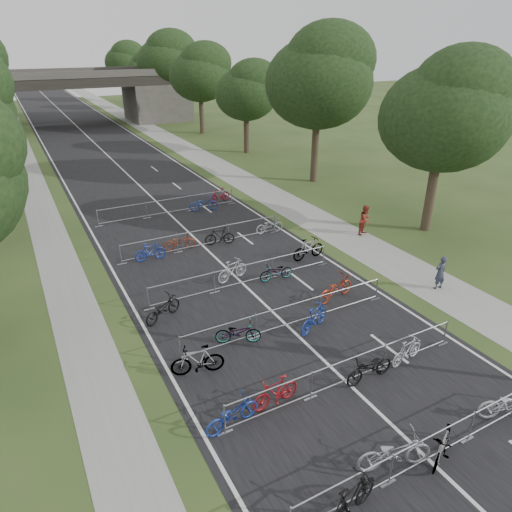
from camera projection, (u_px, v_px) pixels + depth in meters
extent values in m
cube|color=black|center=(98.00, 147.00, 49.55)|extent=(11.00, 140.00, 0.01)
cube|color=gray|center=(169.00, 140.00, 52.97)|extent=(3.00, 140.00, 0.01)
cube|color=gray|center=(23.00, 154.00, 46.34)|extent=(2.00, 140.00, 0.01)
cube|color=silver|center=(98.00, 147.00, 49.55)|extent=(0.12, 140.00, 0.00)
cube|color=#3E3C38|center=(157.00, 101.00, 65.31)|extent=(8.00, 8.00, 5.00)
cube|color=black|center=(69.00, 82.00, 59.06)|extent=(30.00, 8.00, 1.20)
cube|color=#3E3C38|center=(72.00, 75.00, 55.61)|extent=(30.00, 0.40, 0.90)
cube|color=#3E3C38|center=(64.00, 72.00, 61.64)|extent=(30.00, 0.40, 0.90)
cylinder|color=#33261C|center=(431.00, 194.00, 27.13)|extent=(0.56, 0.56, 4.48)
ellipsoid|color=black|center=(444.00, 118.00, 25.24)|extent=(7.17, 7.17, 5.88)
sphere|color=black|center=(464.00, 91.00, 24.48)|extent=(5.73, 5.73, 5.73)
sphere|color=black|center=(428.00, 134.00, 25.81)|extent=(4.66, 4.66, 4.66)
cylinder|color=#33261C|center=(315.00, 150.00, 36.53)|extent=(0.56, 0.56, 5.11)
ellipsoid|color=black|center=(318.00, 84.00, 34.37)|extent=(8.18, 8.18, 6.70)
sphere|color=black|center=(330.00, 60.00, 33.52)|extent=(6.54, 6.54, 6.54)
sphere|color=black|center=(309.00, 97.00, 34.99)|extent=(5.31, 5.31, 5.31)
cylinder|color=#33261C|center=(246.00, 133.00, 46.33)|extent=(0.56, 0.56, 3.85)
ellipsoid|color=black|center=(246.00, 94.00, 44.71)|extent=(6.16, 6.16, 5.05)
sphere|color=black|center=(254.00, 81.00, 44.04)|extent=(4.93, 4.93, 4.93)
sphere|color=black|center=(239.00, 102.00, 45.22)|extent=(4.00, 4.00, 4.00)
cylinder|color=#33261C|center=(202.00, 114.00, 55.73)|extent=(0.56, 0.56, 4.48)
ellipsoid|color=black|center=(200.00, 76.00, 53.84)|extent=(7.17, 7.17, 5.88)
sphere|color=black|center=(205.00, 63.00, 53.08)|extent=(5.73, 5.73, 5.73)
sphere|color=black|center=(195.00, 84.00, 54.41)|extent=(4.66, 4.66, 4.66)
cylinder|color=#33261C|center=(170.00, 101.00, 65.13)|extent=(0.56, 0.56, 5.11)
ellipsoid|color=black|center=(167.00, 63.00, 62.98)|extent=(8.18, 8.18, 6.70)
sphere|color=black|center=(171.00, 50.00, 62.13)|extent=(6.54, 6.54, 6.54)
sphere|color=black|center=(163.00, 71.00, 63.60)|extent=(5.31, 5.31, 5.31)
cylinder|color=#33261C|center=(146.00, 97.00, 74.94)|extent=(0.56, 0.56, 3.85)
ellipsoid|color=black|center=(144.00, 73.00, 73.31)|extent=(6.16, 6.16, 5.05)
sphere|color=black|center=(148.00, 64.00, 72.64)|extent=(4.93, 4.93, 4.93)
sphere|color=black|center=(141.00, 78.00, 73.83)|extent=(4.00, 4.00, 4.00)
cylinder|color=#33261C|center=(128.00, 89.00, 84.34)|extent=(0.56, 0.56, 4.48)
ellipsoid|color=black|center=(125.00, 63.00, 82.45)|extent=(7.17, 7.17, 5.88)
sphere|color=black|center=(128.00, 54.00, 81.69)|extent=(5.73, 5.73, 5.73)
sphere|color=black|center=(122.00, 68.00, 83.02)|extent=(4.66, 4.66, 4.66)
cylinder|color=#97999E|center=(436.00, 433.00, 12.23)|extent=(9.20, 0.04, 0.04)
cylinder|color=#97999E|center=(431.00, 456.00, 12.60)|extent=(9.20, 0.04, 0.04)
cylinder|color=#97999E|center=(391.00, 469.00, 11.79)|extent=(0.05, 0.05, 1.10)
cube|color=#97999E|center=(388.00, 484.00, 12.02)|extent=(0.50, 0.08, 0.03)
cylinder|color=#97999E|center=(471.00, 426.00, 13.10)|extent=(0.05, 0.05, 1.10)
cube|color=#97999E|center=(467.00, 440.00, 13.33)|extent=(0.50, 0.08, 0.03)
cylinder|color=#97999E|center=(350.00, 358.00, 15.09)|extent=(9.20, 0.04, 0.04)
cylinder|color=#97999E|center=(348.00, 379.00, 15.46)|extent=(9.20, 0.04, 0.04)
cylinder|color=#97999E|center=(225.00, 419.00, 13.34)|extent=(0.05, 0.05, 1.10)
cube|color=#97999E|center=(225.00, 433.00, 13.57)|extent=(0.50, 0.08, 0.03)
cylinder|color=#97999E|center=(311.00, 385.00, 14.65)|extent=(0.05, 0.05, 1.10)
cube|color=#97999E|center=(310.00, 398.00, 14.88)|extent=(0.50, 0.08, 0.03)
cylinder|color=#97999E|center=(384.00, 357.00, 15.96)|extent=(0.05, 0.05, 1.10)
cube|color=#97999E|center=(382.00, 369.00, 16.19)|extent=(0.50, 0.08, 0.03)
cylinder|color=#97999E|center=(445.00, 333.00, 17.27)|extent=(0.05, 0.05, 1.10)
cube|color=#97999E|center=(443.00, 344.00, 17.50)|extent=(0.50, 0.08, 0.03)
cylinder|color=#97999E|center=(289.00, 305.00, 18.11)|extent=(9.20, 0.04, 0.04)
cylinder|color=#97999E|center=(289.00, 323.00, 18.48)|extent=(9.20, 0.04, 0.04)
cylinder|color=#97999E|center=(180.00, 349.00, 16.36)|extent=(0.05, 0.05, 1.10)
cube|color=#97999E|center=(181.00, 361.00, 16.59)|extent=(0.50, 0.08, 0.03)
cylinder|color=#97999E|center=(255.00, 326.00, 17.67)|extent=(0.05, 0.05, 1.10)
cube|color=#97999E|center=(255.00, 337.00, 17.90)|extent=(0.50, 0.08, 0.03)
cylinder|color=#97999E|center=(320.00, 306.00, 18.98)|extent=(0.05, 0.05, 1.10)
cube|color=#97999E|center=(320.00, 317.00, 19.21)|extent=(0.50, 0.08, 0.03)
cylinder|color=#97999E|center=(377.00, 289.00, 20.29)|extent=(0.05, 0.05, 1.10)
cube|color=#97999E|center=(375.00, 299.00, 20.52)|extent=(0.50, 0.08, 0.03)
cylinder|color=#97999E|center=(244.00, 265.00, 21.29)|extent=(9.20, 0.04, 0.04)
cylinder|color=#97999E|center=(244.00, 282.00, 21.66)|extent=(9.20, 0.04, 0.04)
cylinder|color=#97999E|center=(148.00, 299.00, 19.53)|extent=(0.05, 0.05, 1.10)
cube|color=#97999E|center=(150.00, 309.00, 19.76)|extent=(0.50, 0.08, 0.03)
cylinder|color=#97999E|center=(214.00, 282.00, 20.85)|extent=(0.05, 0.05, 1.10)
cube|color=#97999E|center=(215.00, 292.00, 21.08)|extent=(0.50, 0.08, 0.03)
cylinder|color=#97999E|center=(272.00, 268.00, 22.16)|extent=(0.05, 0.05, 1.10)
cube|color=#97999E|center=(272.00, 278.00, 22.39)|extent=(0.50, 0.08, 0.03)
cylinder|color=#97999E|center=(324.00, 255.00, 23.47)|extent=(0.05, 0.05, 1.10)
cube|color=#97999E|center=(323.00, 264.00, 23.70)|extent=(0.50, 0.08, 0.03)
cylinder|color=#97999E|center=(203.00, 230.00, 25.26)|extent=(9.20, 0.04, 0.04)
cylinder|color=#97999E|center=(204.00, 244.00, 25.63)|extent=(9.20, 0.04, 0.04)
cylinder|color=#97999E|center=(121.00, 255.00, 23.51)|extent=(0.05, 0.05, 1.10)
cube|color=#97999E|center=(122.00, 264.00, 23.74)|extent=(0.50, 0.08, 0.03)
cylinder|color=#97999E|center=(177.00, 243.00, 24.82)|extent=(0.05, 0.05, 1.10)
cube|color=#97999E|center=(178.00, 252.00, 25.05)|extent=(0.50, 0.08, 0.03)
cylinder|color=#97999E|center=(228.00, 233.00, 26.13)|extent=(0.05, 0.05, 1.10)
cube|color=#97999E|center=(229.00, 242.00, 26.36)|extent=(0.50, 0.08, 0.03)
cylinder|color=#97999E|center=(274.00, 224.00, 27.44)|extent=(0.05, 0.05, 1.10)
cube|color=#97999E|center=(274.00, 232.00, 27.67)|extent=(0.50, 0.08, 0.03)
cylinder|color=#97999E|center=(168.00, 199.00, 30.03)|extent=(9.20, 0.04, 0.04)
cylinder|color=#97999E|center=(169.00, 212.00, 30.40)|extent=(9.20, 0.04, 0.04)
cylinder|color=#97999E|center=(98.00, 218.00, 28.27)|extent=(0.05, 0.05, 1.10)
cube|color=#97999E|center=(99.00, 226.00, 28.51)|extent=(0.50, 0.08, 0.03)
cylinder|color=#97999E|center=(146.00, 210.00, 29.59)|extent=(0.05, 0.05, 1.10)
cube|color=#97999E|center=(147.00, 218.00, 29.82)|extent=(0.50, 0.08, 0.03)
cylinder|color=#97999E|center=(191.00, 203.00, 30.90)|extent=(0.05, 0.05, 1.10)
cube|color=#97999E|center=(191.00, 210.00, 31.13)|extent=(0.50, 0.08, 0.03)
cylinder|color=#97999E|center=(232.00, 196.00, 32.21)|extent=(0.05, 0.05, 1.10)
cube|color=#97999E|center=(232.00, 204.00, 32.44)|extent=(0.50, 0.08, 0.03)
imported|color=black|center=(350.00, 501.00, 10.90)|extent=(2.15, 1.08, 1.25)
imported|color=#929299|center=(394.00, 452.00, 12.27)|extent=(2.25, 1.34, 1.12)
imported|color=#97999E|center=(443.00, 446.00, 12.53)|extent=(1.71, 1.17, 1.01)
imported|color=#A5A5AD|center=(512.00, 404.00, 13.89)|extent=(2.17, 1.58, 1.09)
imported|color=navy|center=(232.00, 414.00, 13.60)|extent=(1.93, 0.92, 0.97)
imported|color=maroon|center=(276.00, 392.00, 14.41)|extent=(1.77, 0.62, 1.04)
imported|color=black|center=(370.00, 368.00, 15.46)|extent=(1.96, 0.72, 1.02)
imported|color=silver|center=(407.00, 351.00, 16.36)|extent=(1.67, 0.70, 0.97)
imported|color=#97999E|center=(197.00, 360.00, 15.76)|extent=(1.95, 1.01, 1.13)
imported|color=#97999E|center=(238.00, 332.00, 17.43)|extent=(1.85, 1.30, 0.92)
imported|color=navy|center=(314.00, 318.00, 18.18)|extent=(1.89, 1.18, 1.10)
imported|color=maroon|center=(336.00, 288.00, 20.35)|extent=(2.21, 1.16, 1.10)
imported|color=black|center=(162.00, 309.00, 18.90)|extent=(1.99, 1.43, 0.99)
imported|color=#A7A6AE|center=(232.00, 270.00, 21.97)|extent=(1.86, 0.93, 1.07)
imported|color=#97999E|center=(276.00, 272.00, 21.99)|extent=(1.75, 0.75, 0.89)
imported|color=#97999E|center=(308.00, 249.00, 24.08)|extent=(1.99, 0.67, 1.17)
imported|color=#1B3397|center=(150.00, 252.00, 23.96)|extent=(1.68, 0.55, 1.00)
imported|color=maroon|center=(179.00, 242.00, 25.20)|extent=(1.83, 0.87, 0.92)
imported|color=black|center=(220.00, 236.00, 25.80)|extent=(1.77, 0.90, 1.02)
imported|color=silver|center=(270.00, 225.00, 27.41)|extent=(1.80, 0.71, 0.93)
imported|color=#1C3C9F|center=(204.00, 204.00, 30.93)|extent=(2.01, 1.08, 1.00)
imported|color=maroon|center=(220.00, 195.00, 32.59)|extent=(1.74, 0.80, 1.01)
imported|color=#2B3041|center=(440.00, 273.00, 21.09)|extent=(0.62, 0.43, 1.66)
imported|color=maroon|center=(365.00, 220.00, 27.03)|extent=(1.07, 0.97, 1.79)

